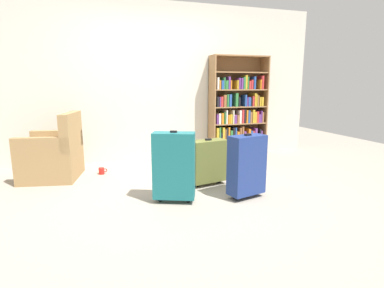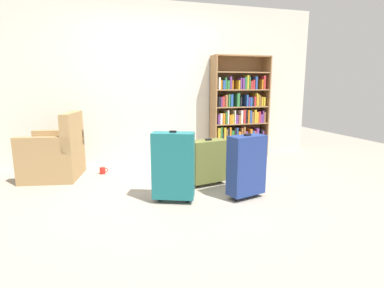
% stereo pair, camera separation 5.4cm
% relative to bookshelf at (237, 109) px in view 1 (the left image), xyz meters
% --- Properties ---
extents(ground_plane, '(9.97, 9.97, 0.00)m').
position_rel_bookshelf_xyz_m(ground_plane, '(-1.41, -1.54, -0.85)').
color(ground_plane, '#9E9384').
extents(back_wall, '(5.70, 0.10, 2.60)m').
position_rel_bookshelf_xyz_m(back_wall, '(-1.41, 0.23, 0.45)').
color(back_wall, beige).
rests_on(back_wall, ground).
extents(bookshelf, '(1.01, 0.33, 1.76)m').
position_rel_bookshelf_xyz_m(bookshelf, '(0.00, 0.00, 0.00)').
color(bookshelf, olive).
rests_on(bookshelf, ground).
extents(armchair, '(0.81, 0.81, 0.90)m').
position_rel_bookshelf_xyz_m(armchair, '(-2.96, -0.52, -0.53)').
color(armchair, '#9E7A4C').
rests_on(armchair, ground).
extents(mug, '(0.12, 0.08, 0.10)m').
position_rel_bookshelf_xyz_m(mug, '(-2.35, -0.51, -0.80)').
color(mug, red).
rests_on(mug, ground).
extents(suitcase_navy_blue, '(0.46, 0.30, 0.74)m').
position_rel_bookshelf_xyz_m(suitcase_navy_blue, '(-0.79, -1.95, -0.46)').
color(suitcase_navy_blue, navy).
rests_on(suitcase_navy_blue, ground).
extents(suitcase_teal, '(0.49, 0.35, 0.79)m').
position_rel_bookshelf_xyz_m(suitcase_teal, '(-1.60, -1.83, -0.44)').
color(suitcase_teal, '#19666B').
rests_on(suitcase_teal, ground).
extents(suitcase_olive, '(0.50, 0.30, 0.60)m').
position_rel_bookshelf_xyz_m(suitcase_olive, '(-1.04, -1.39, -0.53)').
color(suitcase_olive, brown).
rests_on(suitcase_olive, ground).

